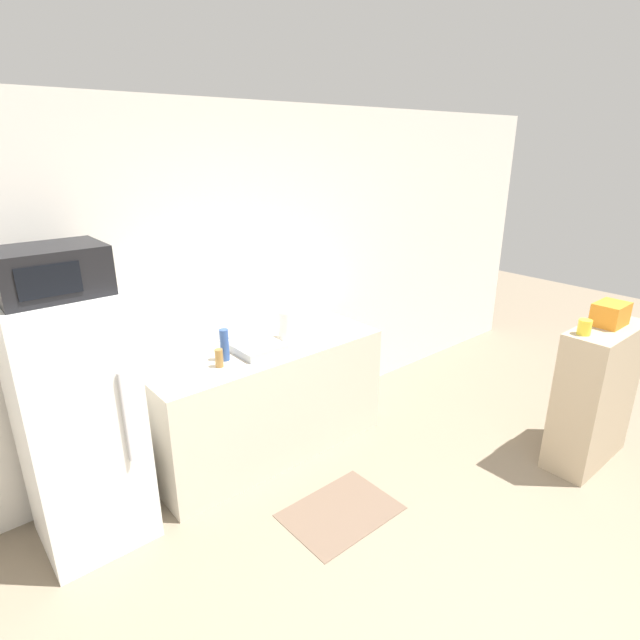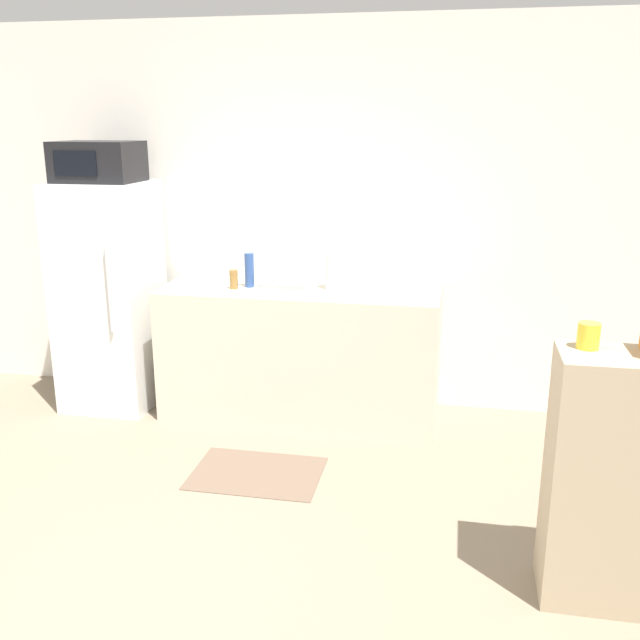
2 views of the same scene
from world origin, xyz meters
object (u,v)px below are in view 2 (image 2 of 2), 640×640
at_px(bottle_short, 234,279).
at_px(jar, 588,336).
at_px(microwave, 98,162).
at_px(bottle_tall, 249,270).
at_px(paper_towel_roll, 335,272).
at_px(refrigerator, 109,296).

distance_m(bottle_short, jar, 2.50).
bearing_deg(microwave, bottle_tall, 2.27).
distance_m(microwave, paper_towel_roll, 1.72).
xyz_separation_m(bottle_tall, jar, (1.87, -1.61, 0.14)).
distance_m(refrigerator, bottle_short, 0.93).
bearing_deg(bottle_tall, microwave, -177.73).
xyz_separation_m(bottle_tall, paper_towel_roll, (0.57, 0.04, -0.00)).
height_order(bottle_short, jar, jar).
height_order(refrigerator, microwave, microwave).
bearing_deg(refrigerator, bottle_short, -2.10).
bearing_deg(jar, paper_towel_roll, 128.21).
bearing_deg(refrigerator, paper_towel_roll, 2.87).
bearing_deg(paper_towel_roll, bottle_short, -170.33).
height_order(bottle_short, paper_towel_roll, paper_towel_roll).
bearing_deg(paper_towel_roll, jar, -51.79).
relative_size(microwave, bottle_short, 4.13).
distance_m(bottle_tall, paper_towel_roll, 0.57).
bearing_deg(refrigerator, microwave, -108.71).
bearing_deg(microwave, jar, -28.69).
bearing_deg(microwave, bottle_short, -2.02).
distance_m(microwave, bottle_tall, 1.22).
bearing_deg(bottle_short, bottle_tall, 39.46).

